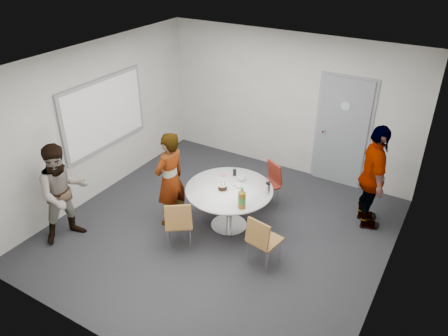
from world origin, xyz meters
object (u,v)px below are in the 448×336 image
Objects in this scene: door at (342,132)px; person_main at (170,180)px; table at (231,194)px; chair_far at (269,180)px; chair_near_right at (262,238)px; person_right at (373,178)px; chair_near_left at (179,221)px; person_left at (64,193)px; whiteboard at (104,114)px.

door reaches higher than person_main.
table is 1.70× the size of chair_far.
chair_near_right is 2.10m from person_right.
chair_far is (0.63, 1.77, -0.02)m from chair_near_left.
chair_far is at bearing 146.73° from person_main.
chair_far is at bearing 75.72° from person_right.
chair_near_right is 0.52× the size of person_left.
whiteboard is at bearing 80.29° from person_right.
door is 2.93m from chair_near_right.
chair_near_left is 0.77m from person_main.
table is (2.55, -0.01, -0.83)m from whiteboard.
chair_far is at bearing -20.33° from person_left.
door reaches higher than person_right.
chair_near_right is 3.03m from person_left.
door is 2.54m from table.
person_left is (0.51, -1.50, -0.65)m from whiteboard.
person_left reaches higher than chair_far.
table is 0.95m from chair_near_left.
chair_near_left is at bearing 53.92° from person_main.
table is 1.63× the size of chair_near_left.
table is (-1.01, -2.29, -0.40)m from door.
table is 2.53m from person_left.
chair_near_left is 1.26m from chair_near_right.
person_right is at bearing 6.22° from chair_near_left.
person_main is at bearing -22.30° from person_left.
chair_near_left is 0.53× the size of person_left.
person_left reaches higher than chair_near_left.
door is 2.56× the size of chair_near_right.
person_main is 0.92× the size of person_right.
person_main is 1.60m from person_left.
person_main reaches higher than chair_near_left.
person_right is at bearing -51.83° from door.
person_right is at bearing 33.06° from table.
whiteboard is 2.68m from table.
door is 1.54× the size of table.
chair_near_left is at bearing -45.90° from person_left.
whiteboard is (-3.56, -2.28, 0.42)m from door.
chair_near_left is 1.05× the size of chair_far.
chair_near_left is 1.88m from chair_far.
table is at bearing 120.80° from person_main.
person_left is 0.92× the size of person_right.
person_left is (-2.28, -2.40, 0.31)m from chair_far.
chair_far is at bearing 33.82° from chair_near_left.
whiteboard reaches higher than person_left.
person_left is at bearing -128.88° from door.
chair_far is (2.79, 0.90, -0.96)m from whiteboard.
door reaches higher than chair_near_right.
person_right is at bearing 128.32° from person_main.
whiteboard is 2.25× the size of chair_near_left.
door reaches higher than person_left.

